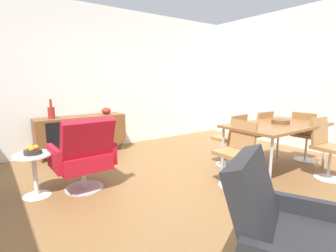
{
  "coord_description": "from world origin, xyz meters",
  "views": [
    {
      "loc": [
        -2.0,
        -2.45,
        1.38
      ],
      "look_at": [
        -0.05,
        0.28,
        0.77
      ],
      "focal_mm": 27.26,
      "sensor_mm": 36.0,
      "label": 1
    }
  ],
  "objects_px": {
    "vase_cobalt": "(106,111)",
    "dining_chair_back_left": "(231,138)",
    "dining_chair_far_end": "(306,134)",
    "fruit_bowl": "(33,151)",
    "armchair_black_shell": "(282,238)",
    "dining_chair_front_right": "(327,146)",
    "dining_chair_back_right": "(258,133)",
    "sideboard": "(81,131)",
    "dining_table": "(277,127)",
    "side_table_round": "(35,170)",
    "vase_sculptural_dark": "(51,112)",
    "dining_chair_near_window": "(237,151)",
    "lounge_chair_red": "(84,155)",
    "wooden_bowl_on_table": "(281,122)"
  },
  "relations": [
    {
      "from": "dining_chair_front_right",
      "to": "dining_chair_back_left",
      "type": "bearing_deg",
      "value": 122.06
    },
    {
      "from": "dining_chair_back_right",
      "to": "dining_chair_back_left",
      "type": "distance_m",
      "value": 0.69
    },
    {
      "from": "dining_chair_front_right",
      "to": "dining_chair_back_right",
      "type": "height_order",
      "value": "same"
    },
    {
      "from": "dining_chair_front_right",
      "to": "side_table_round",
      "type": "height_order",
      "value": "dining_chair_front_right"
    },
    {
      "from": "sideboard",
      "to": "dining_chair_back_left",
      "type": "relative_size",
      "value": 1.87
    },
    {
      "from": "dining_chair_back_right",
      "to": "sideboard",
      "type": "bearing_deg",
      "value": 139.17
    },
    {
      "from": "dining_chair_back_right",
      "to": "dining_chair_far_end",
      "type": "relative_size",
      "value": 1.0
    },
    {
      "from": "dining_chair_front_right",
      "to": "dining_table",
      "type": "bearing_deg",
      "value": 122.38
    },
    {
      "from": "dining_chair_back_left",
      "to": "dining_chair_front_right",
      "type": "bearing_deg",
      "value": -57.94
    },
    {
      "from": "lounge_chair_red",
      "to": "vase_cobalt",
      "type": "bearing_deg",
      "value": 59.65
    },
    {
      "from": "dining_chair_near_window",
      "to": "armchair_black_shell",
      "type": "bearing_deg",
      "value": -132.48
    },
    {
      "from": "sideboard",
      "to": "fruit_bowl",
      "type": "height_order",
      "value": "sideboard"
    },
    {
      "from": "lounge_chair_red",
      "to": "fruit_bowl",
      "type": "bearing_deg",
      "value": 159.4
    },
    {
      "from": "dining_chair_far_end",
      "to": "dining_chair_front_right",
      "type": "bearing_deg",
      "value": -133.94
    },
    {
      "from": "dining_table",
      "to": "fruit_bowl",
      "type": "distance_m",
      "value": 3.32
    },
    {
      "from": "dining_chair_front_right",
      "to": "dining_chair_back_right",
      "type": "xyz_separation_m",
      "value": [
        -0.01,
        1.12,
        0.0
      ]
    },
    {
      "from": "dining_table",
      "to": "wooden_bowl_on_table",
      "type": "height_order",
      "value": "wooden_bowl_on_table"
    },
    {
      "from": "dining_chair_front_right",
      "to": "side_table_round",
      "type": "distance_m",
      "value": 3.87
    },
    {
      "from": "vase_cobalt",
      "to": "dining_chair_back_left",
      "type": "height_order",
      "value": "dining_chair_back_left"
    },
    {
      "from": "wooden_bowl_on_table",
      "to": "dining_chair_front_right",
      "type": "xyz_separation_m",
      "value": [
        0.29,
        -0.54,
        -0.3
      ]
    },
    {
      "from": "side_table_round",
      "to": "sideboard",
      "type": "bearing_deg",
      "value": 55.5
    },
    {
      "from": "vase_cobalt",
      "to": "dining_chair_near_window",
      "type": "xyz_separation_m",
      "value": [
        0.69,
        -2.66,
        -0.32
      ]
    },
    {
      "from": "dining_chair_near_window",
      "to": "dining_chair_far_end",
      "type": "height_order",
      "value": "same"
    },
    {
      "from": "vase_sculptural_dark",
      "to": "side_table_round",
      "type": "xyz_separation_m",
      "value": [
        -0.52,
        -1.47,
        -0.51
      ]
    },
    {
      "from": "armchair_black_shell",
      "to": "dining_chair_near_window",
      "type": "bearing_deg",
      "value": 47.52
    },
    {
      "from": "vase_sculptural_dark",
      "to": "dining_chair_far_end",
      "type": "xyz_separation_m",
      "value": [
        3.47,
        -2.66,
        -0.36
      ]
    },
    {
      "from": "dining_chair_far_end",
      "to": "armchair_black_shell",
      "type": "distance_m",
      "value": 3.33
    },
    {
      "from": "vase_cobalt",
      "to": "dining_chair_back_right",
      "type": "bearing_deg",
      "value": -47.48
    },
    {
      "from": "sideboard",
      "to": "dining_chair_front_right",
      "type": "distance_m",
      "value": 4.04
    },
    {
      "from": "dining_chair_near_window",
      "to": "dining_chair_far_end",
      "type": "xyz_separation_m",
      "value": [
        1.78,
        -0.0,
        0.0
      ]
    },
    {
      "from": "sideboard",
      "to": "dining_table",
      "type": "height_order",
      "value": "dining_table"
    },
    {
      "from": "dining_table",
      "to": "side_table_round",
      "type": "bearing_deg",
      "value": 159.0
    },
    {
      "from": "dining_chair_back_left",
      "to": "dining_chair_far_end",
      "type": "bearing_deg",
      "value": -24.52
    },
    {
      "from": "dining_chair_far_end",
      "to": "fruit_bowl",
      "type": "relative_size",
      "value": 4.28
    },
    {
      "from": "armchair_black_shell",
      "to": "fruit_bowl",
      "type": "bearing_deg",
      "value": 110.22
    },
    {
      "from": "sideboard",
      "to": "armchair_black_shell",
      "type": "xyz_separation_m",
      "value": [
        -0.07,
        -4.03,
        0.03
      ]
    },
    {
      "from": "dining_chair_front_right",
      "to": "dining_chair_far_end",
      "type": "bearing_deg",
      "value": 46.06
    },
    {
      "from": "sideboard",
      "to": "dining_chair_back_right",
      "type": "bearing_deg",
      "value": -40.83
    },
    {
      "from": "side_table_round",
      "to": "dining_chair_front_right",
      "type": "bearing_deg",
      "value": -26.87
    },
    {
      "from": "wooden_bowl_on_table",
      "to": "dining_chair_far_end",
      "type": "distance_m",
      "value": 0.88
    },
    {
      "from": "vase_cobalt",
      "to": "dining_chair_front_right",
      "type": "relative_size",
      "value": 0.21
    },
    {
      "from": "dining_chair_far_end",
      "to": "armchair_black_shell",
      "type": "bearing_deg",
      "value": -155.7
    },
    {
      "from": "vase_sculptural_dark",
      "to": "dining_chair_back_right",
      "type": "height_order",
      "value": "vase_sculptural_dark"
    },
    {
      "from": "vase_cobalt",
      "to": "dining_chair_front_right",
      "type": "xyz_separation_m",
      "value": [
        1.94,
        -3.22,
        -0.32
      ]
    },
    {
      "from": "armchair_black_shell",
      "to": "dining_chair_far_end",
      "type": "bearing_deg",
      "value": 24.3
    },
    {
      "from": "dining_chair_far_end",
      "to": "lounge_chair_red",
      "type": "relative_size",
      "value": 0.9
    },
    {
      "from": "wooden_bowl_on_table",
      "to": "fruit_bowl",
      "type": "bearing_deg",
      "value": 159.04
    },
    {
      "from": "armchair_black_shell",
      "to": "side_table_round",
      "type": "relative_size",
      "value": 1.82
    },
    {
      "from": "dining_chair_back_left",
      "to": "fruit_bowl",
      "type": "height_order",
      "value": "dining_chair_back_left"
    },
    {
      "from": "vase_cobalt",
      "to": "armchair_black_shell",
      "type": "bearing_deg",
      "value": -98.02
    }
  ]
}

